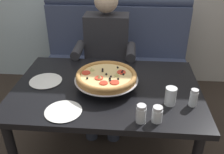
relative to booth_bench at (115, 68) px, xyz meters
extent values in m
cube|color=#424C6B|center=(0.00, -0.13, -0.17)|extent=(1.51, 0.60, 0.46)
cube|color=#424C6B|center=(0.00, 0.26, 0.29)|extent=(1.51, 0.18, 0.65)
cylinder|color=#424C6B|center=(0.00, 0.26, 0.66)|extent=(1.51, 0.14, 0.14)
cube|color=black|center=(0.00, -0.90, 0.31)|extent=(1.27, 0.87, 0.04)
cylinder|color=black|center=(-0.57, -0.54, -0.06)|extent=(0.06, 0.06, 0.68)
cylinder|color=black|center=(0.57, -0.54, -0.06)|extent=(0.06, 0.06, 0.68)
cube|color=#2D3342|center=(-0.07, -0.38, 0.14)|extent=(0.34, 0.40, 0.15)
cylinder|color=#2D3342|center=(-0.17, -0.63, -0.17)|extent=(0.11, 0.11, 0.46)
cylinder|color=#2D3342|center=(0.03, -0.63, -0.17)|extent=(0.11, 0.11, 0.46)
cube|color=#2D2D33|center=(-0.07, -0.16, 0.34)|extent=(0.40, 0.22, 0.56)
cylinder|color=#2D2D33|center=(-0.30, -0.38, 0.37)|extent=(0.08, 0.28, 0.08)
cylinder|color=#2D2D33|center=(0.16, -0.38, 0.37)|extent=(0.08, 0.28, 0.08)
sphere|color=beige|center=(-0.07, -0.18, 0.75)|extent=(0.21, 0.21, 0.21)
cylinder|color=silver|center=(0.00, -1.02, 0.36)|extent=(0.01, 0.01, 0.06)
cylinder|color=silver|center=(-0.10, -0.86, 0.36)|extent=(0.01, 0.01, 0.06)
cylinder|color=silver|center=(0.10, -0.86, 0.36)|extent=(0.01, 0.01, 0.06)
torus|color=silver|center=(0.00, -0.91, 0.38)|extent=(0.23, 0.23, 0.01)
cylinder|color=silver|center=(0.00, -0.91, 0.39)|extent=(0.43, 0.43, 0.00)
cylinder|color=#B77F42|center=(0.00, -0.91, 0.40)|extent=(0.40, 0.40, 0.02)
torus|color=#B77F42|center=(0.00, -0.91, 0.42)|extent=(0.41, 0.41, 0.03)
cylinder|color=#E5C17A|center=(0.00, -0.91, 0.42)|extent=(0.34, 0.34, 0.01)
cylinder|color=red|center=(-0.01, -1.02, 0.43)|extent=(0.05, 0.05, 0.01)
cylinder|color=red|center=(0.06, -1.01, 0.43)|extent=(0.06, 0.06, 0.01)
cylinder|color=red|center=(0.10, -0.87, 0.43)|extent=(0.06, 0.06, 0.01)
cylinder|color=red|center=(-0.14, -0.90, 0.43)|extent=(0.06, 0.06, 0.01)
cylinder|color=red|center=(-0.04, -0.96, 0.43)|extent=(0.06, 0.06, 0.01)
sphere|color=black|center=(0.10, -0.88, 0.43)|extent=(0.01, 0.01, 0.01)
sphere|color=black|center=(0.08, -0.97, 0.43)|extent=(0.01, 0.01, 0.01)
sphere|color=black|center=(0.03, -0.94, 0.43)|extent=(0.01, 0.01, 0.01)
sphere|color=black|center=(-0.12, -0.97, 0.43)|extent=(0.01, 0.01, 0.01)
sphere|color=black|center=(-0.03, -0.84, 0.43)|extent=(0.01, 0.01, 0.01)
sphere|color=black|center=(0.07, -0.81, 0.43)|extent=(0.01, 0.01, 0.01)
sphere|color=black|center=(0.11, -0.86, 0.43)|extent=(0.01, 0.01, 0.01)
sphere|color=black|center=(0.03, -0.99, 0.43)|extent=(0.01, 0.01, 0.01)
sphere|color=black|center=(-0.03, -0.87, 0.43)|extent=(0.01, 0.01, 0.01)
sphere|color=black|center=(0.11, -0.90, 0.43)|extent=(0.01, 0.01, 0.01)
sphere|color=black|center=(0.03, -0.97, 0.43)|extent=(0.01, 0.01, 0.01)
sphere|color=black|center=(0.00, -0.91, 0.43)|extent=(0.01, 0.01, 0.01)
cone|color=#CCC675|center=(-0.04, -0.96, 0.43)|extent=(0.04, 0.04, 0.02)
cone|color=#CCC675|center=(0.07, -0.92, 0.43)|extent=(0.04, 0.04, 0.02)
cone|color=#CCC675|center=(-0.10, -0.86, 0.43)|extent=(0.04, 0.04, 0.02)
cylinder|color=white|center=(0.23, -1.25, 0.37)|extent=(0.06, 0.06, 0.09)
cylinder|color=#A82D19|center=(0.23, -1.25, 0.36)|extent=(0.05, 0.05, 0.06)
cylinder|color=silver|center=(0.23, -1.25, 0.43)|extent=(0.05, 0.05, 0.02)
cylinder|color=white|center=(0.31, -1.24, 0.36)|extent=(0.06, 0.06, 0.08)
cylinder|color=silver|center=(0.31, -1.24, 0.35)|extent=(0.05, 0.05, 0.04)
cylinder|color=silver|center=(0.31, -1.24, 0.41)|extent=(0.05, 0.05, 0.02)
cylinder|color=white|center=(0.54, -1.08, 0.37)|extent=(0.05, 0.05, 0.09)
cylinder|color=#4C6633|center=(0.54, -1.08, 0.36)|extent=(0.04, 0.04, 0.06)
cylinder|color=silver|center=(0.54, -1.08, 0.43)|extent=(0.04, 0.04, 0.02)
cylinder|color=white|center=(-0.23, -1.20, 0.33)|extent=(0.15, 0.15, 0.01)
cone|color=white|center=(-0.23, -1.20, 0.34)|extent=(0.22, 0.22, 0.01)
cylinder|color=white|center=(-0.44, -0.87, 0.33)|extent=(0.16, 0.16, 0.01)
cone|color=white|center=(-0.44, -0.87, 0.34)|extent=(0.23, 0.23, 0.01)
cylinder|color=silver|center=(0.41, -1.07, 0.38)|extent=(0.07, 0.07, 0.11)
cylinder|color=white|center=(0.41, -1.07, 0.35)|extent=(0.06, 0.06, 0.05)
cylinder|color=black|center=(-1.39, 1.18, -0.18)|extent=(0.02, 0.02, 0.44)
cylinder|color=black|center=(-1.24, 1.39, -0.18)|extent=(0.02, 0.02, 0.44)
cylinder|color=black|center=(-1.60, 1.33, -0.18)|extent=(0.02, 0.02, 0.44)
cylinder|color=black|center=(-1.45, 1.54, -0.18)|extent=(0.02, 0.02, 0.44)
cylinder|color=black|center=(-1.42, 1.36, 0.05)|extent=(0.40, 0.40, 0.02)
cube|color=black|center=(-1.55, 1.45, 0.25)|extent=(0.20, 0.28, 0.42)
camera|label=1|loc=(0.15, -2.34, 1.22)|focal=39.79mm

